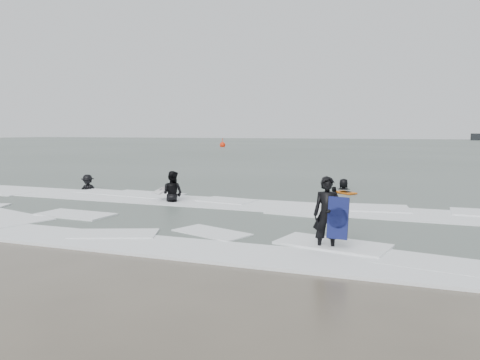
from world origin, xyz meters
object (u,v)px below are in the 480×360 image
(buoy, at_px, (223,145))
(surfer_right_near, at_px, (334,194))
(surfer_centre, at_px, (326,251))
(surfer_right_far, at_px, (344,191))
(surfer_breaker, at_px, (88,191))
(surfer_wading, at_px, (173,203))

(buoy, bearing_deg, surfer_right_near, -62.01)
(surfer_centre, relative_size, surfer_right_far, 1.04)
(surfer_centre, distance_m, surfer_right_far, 11.65)
(surfer_breaker, height_order, surfer_right_far, surfer_right_far)
(surfer_wading, height_order, surfer_breaker, surfer_wading)
(surfer_centre, relative_size, surfer_wading, 0.98)
(surfer_centre, xyz_separation_m, buoy, (-30.30, 64.15, 0.42))
(surfer_breaker, bearing_deg, surfer_right_near, -9.62)
(surfer_right_near, xyz_separation_m, buoy, (-28.74, 54.08, 0.42))
(surfer_centre, relative_size, buoy, 1.09)
(surfer_wading, distance_m, surfer_breaker, 6.04)
(surfer_right_near, distance_m, buoy, 61.24)
(surfer_centre, xyz_separation_m, surfer_breaker, (-12.70, 7.15, 0.00))
(surfer_breaker, height_order, buoy, buoy)
(surfer_right_near, relative_size, buoy, 0.91)
(surfer_centre, xyz_separation_m, surfer_right_near, (-1.56, 10.07, 0.00))
(surfer_right_far, relative_size, buoy, 1.04)
(surfer_right_far, bearing_deg, surfer_centre, 91.37)
(surfer_right_near, xyz_separation_m, surfer_right_far, (0.18, 1.50, 0.00))
(surfer_breaker, relative_size, buoy, 0.98)
(surfer_wading, xyz_separation_m, surfer_breaker, (-5.70, 2.00, 0.00))
(surfer_right_near, bearing_deg, buoy, -78.67)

